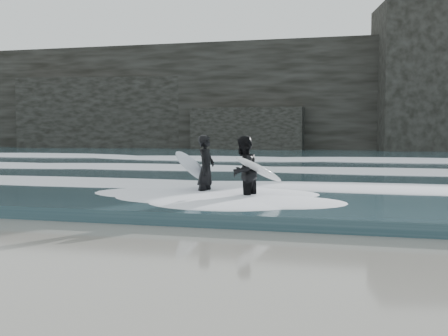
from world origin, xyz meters
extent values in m
plane|color=olive|center=(0.00, 0.00, 0.00)|extent=(120.00, 120.00, 0.00)
cube|color=#264049|center=(0.00, 29.00, 0.15)|extent=(90.00, 52.00, 0.30)
cube|color=black|center=(0.00, 46.00, 5.00)|extent=(70.00, 9.00, 10.00)
ellipsoid|color=white|center=(0.00, 9.00, 0.40)|extent=(60.00, 3.20, 0.20)
ellipsoid|color=white|center=(0.00, 16.00, 0.42)|extent=(60.00, 4.00, 0.24)
ellipsoid|color=white|center=(0.00, 25.00, 0.45)|extent=(60.00, 4.80, 0.30)
imported|color=black|center=(-1.50, 6.95, 0.94)|extent=(0.51, 0.72, 1.87)
ellipsoid|color=silver|center=(-1.90, 7.00, 0.97)|extent=(0.75, 2.03, 1.07)
imported|color=black|center=(-0.25, 6.11, 0.93)|extent=(0.90, 1.05, 1.87)
ellipsoid|color=white|center=(0.17, 6.11, 1.00)|extent=(1.25, 1.94, 0.82)
camera|label=1|loc=(2.98, -7.83, 2.01)|focal=45.00mm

